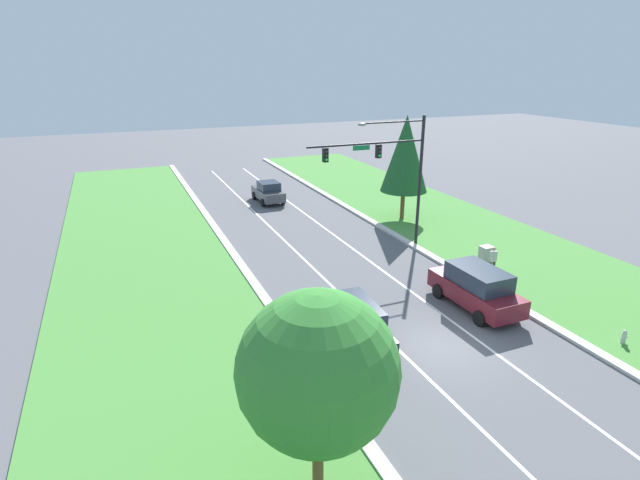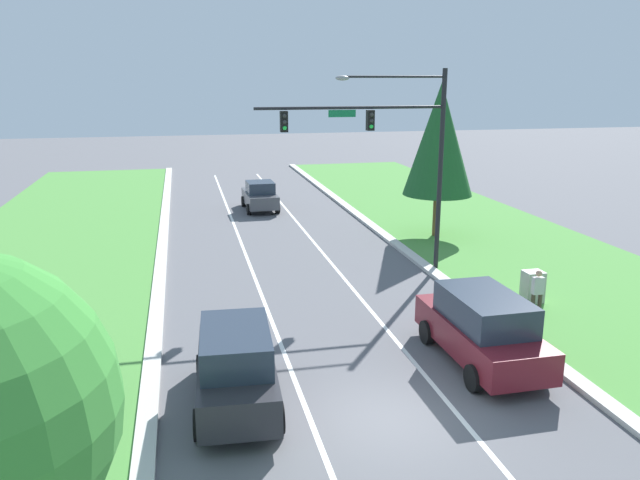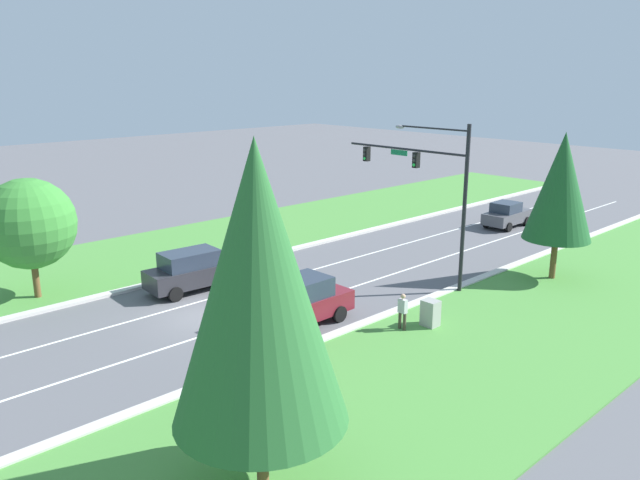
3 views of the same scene
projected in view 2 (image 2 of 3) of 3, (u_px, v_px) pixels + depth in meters
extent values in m
plane|color=#5B5B60|center=(385.00, 418.00, 15.18)|extent=(160.00, 160.00, 0.00)
cube|color=beige|center=(590.00, 391.00, 16.35)|extent=(0.50, 90.00, 0.15)
cube|color=beige|center=(145.00, 444.00, 13.97)|extent=(0.50, 90.00, 0.15)
cube|color=white|center=(313.00, 427.00, 14.80)|extent=(0.14, 81.00, 0.01)
cube|color=white|center=(454.00, 410.00, 15.56)|extent=(0.14, 81.00, 0.01)
cylinder|color=black|center=(440.00, 173.00, 25.96)|extent=(0.20, 0.20, 8.42)
cylinder|color=black|center=(352.00, 108.00, 24.47)|extent=(7.72, 0.12, 0.12)
cube|color=#147042|center=(342.00, 114.00, 24.45)|extent=(1.10, 0.04, 0.28)
cylinder|color=black|center=(395.00, 77.00, 24.54)|extent=(4.25, 0.09, 0.09)
ellipsoid|color=gray|center=(342.00, 78.00, 24.11)|extent=(0.56, 0.28, 0.20)
cube|color=black|center=(370.00, 120.00, 24.76)|extent=(0.28, 0.32, 0.80)
sphere|color=#2D2D2D|center=(372.00, 115.00, 24.54)|extent=(0.16, 0.16, 0.16)
sphere|color=#2D2D2D|center=(371.00, 121.00, 24.60)|extent=(0.16, 0.16, 0.16)
sphere|color=#23D647|center=(371.00, 127.00, 24.66)|extent=(0.16, 0.16, 0.16)
cube|color=black|center=(284.00, 122.00, 24.03)|extent=(0.28, 0.32, 0.80)
sphere|color=#2D2D2D|center=(285.00, 116.00, 23.81)|extent=(0.16, 0.16, 0.16)
sphere|color=#2D2D2D|center=(285.00, 122.00, 23.87)|extent=(0.16, 0.16, 0.16)
sphere|color=#23D647|center=(285.00, 128.00, 23.93)|extent=(0.16, 0.16, 0.16)
cube|color=#28282D|center=(236.00, 374.00, 15.63)|extent=(2.13, 4.79, 0.92)
cube|color=#283342|center=(235.00, 344.00, 15.30)|extent=(1.84, 2.91, 0.80)
cylinder|color=black|center=(268.00, 363.00, 17.28)|extent=(0.28, 0.75, 0.74)
cylinder|color=black|center=(201.00, 368.00, 17.00)|extent=(0.28, 0.75, 0.74)
cylinder|color=black|center=(279.00, 418.00, 14.50)|extent=(0.28, 0.75, 0.74)
cylinder|color=black|center=(199.00, 425.00, 14.22)|extent=(0.28, 0.75, 0.74)
cube|color=#4C4C51|center=(260.00, 198.00, 39.04)|extent=(1.90, 4.18, 0.79)
cube|color=#283342|center=(260.00, 187.00, 38.62)|extent=(1.66, 1.90, 0.70)
cylinder|color=black|center=(270.00, 200.00, 40.55)|extent=(0.26, 0.67, 0.67)
cylinder|color=black|center=(244.00, 201.00, 40.14)|extent=(0.26, 0.67, 0.67)
cylinder|color=black|center=(277.00, 208.00, 38.14)|extent=(0.26, 0.67, 0.67)
cylinder|color=black|center=(249.00, 209.00, 37.73)|extent=(0.26, 0.67, 0.67)
cube|color=maroon|center=(481.00, 336.00, 18.01)|extent=(2.07, 5.11, 0.89)
cube|color=#283342|center=(485.00, 309.00, 17.67)|extent=(1.85, 3.08, 0.86)
cylinder|color=black|center=(485.00, 327.00, 19.83)|extent=(0.25, 0.74, 0.74)
cylinder|color=black|center=(427.00, 332.00, 19.39)|extent=(0.25, 0.74, 0.74)
cylinder|color=black|center=(540.00, 370.00, 16.86)|extent=(0.25, 0.74, 0.74)
cylinder|color=black|center=(474.00, 378.00, 16.42)|extent=(0.25, 0.74, 0.74)
cube|color=#9E9E99|center=(533.00, 288.00, 22.75)|extent=(0.70, 0.60, 1.24)
cylinder|color=#42382D|center=(533.00, 306.00, 21.51)|extent=(0.14, 0.14, 0.84)
cylinder|color=#42382D|center=(539.00, 305.00, 21.56)|extent=(0.14, 0.14, 0.84)
cube|color=#B7B7BC|center=(538.00, 286.00, 21.36)|extent=(0.39, 0.23, 0.60)
sphere|color=tan|center=(539.00, 273.00, 21.24)|extent=(0.22, 0.22, 0.22)
cylinder|color=brown|center=(436.00, 216.00, 32.26)|extent=(0.32, 0.32, 2.24)
cone|color=#1E5628|center=(440.00, 139.00, 31.27)|extent=(3.52, 3.52, 5.64)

